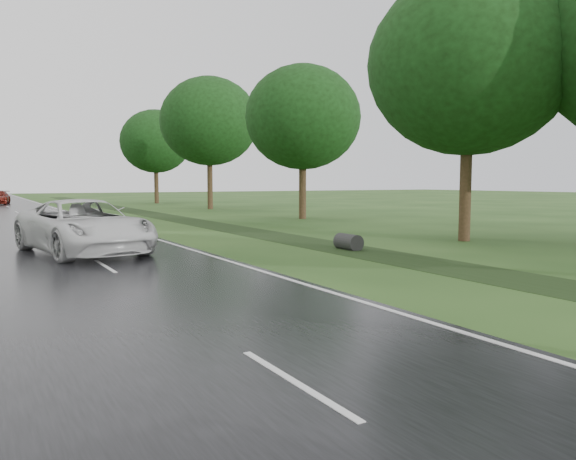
# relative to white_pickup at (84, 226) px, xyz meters

# --- Properties ---
(edge_stripe_east) EXTENTS (0.12, 180.00, 0.01)m
(edge_stripe_east) POSITION_rel_white_pickup_xyz_m (3.23, 31.87, -0.84)
(edge_stripe_east) COLOR silver
(edge_stripe_east) RESTS_ON road
(drainage_ditch) EXTENTS (2.20, 120.00, 0.56)m
(drainage_ditch) POSITION_rel_white_pickup_xyz_m (7.98, 5.58, -0.85)
(drainage_ditch) COLOR black
(drainage_ditch) RESTS_ON ground
(tree_east_b) EXTENTS (7.60, 7.60, 10.11)m
(tree_east_b) POSITION_rel_white_pickup_xyz_m (13.48, -3.13, 5.79)
(tree_east_b) COLOR #352716
(tree_east_b) RESTS_ON ground
(tree_east_c) EXTENTS (7.00, 7.00, 9.29)m
(tree_east_c) POSITION_rel_white_pickup_xyz_m (14.68, 10.87, 5.25)
(tree_east_c) COLOR #352716
(tree_east_c) RESTS_ON ground
(tree_east_d) EXTENTS (8.00, 8.00, 10.76)m
(tree_east_d) POSITION_rel_white_pickup_xyz_m (14.28, 24.87, 6.26)
(tree_east_d) COLOR #352716
(tree_east_d) RESTS_ON ground
(tree_east_f) EXTENTS (7.20, 7.20, 9.62)m
(tree_east_f) POSITION_rel_white_pickup_xyz_m (13.98, 38.87, 5.48)
(tree_east_f) COLOR #352716
(tree_east_f) RESTS_ON ground
(white_pickup) EXTENTS (3.82, 6.49, 1.69)m
(white_pickup) POSITION_rel_white_pickup_xyz_m (0.00, 0.00, 0.00)
(white_pickup) COLOR silver
(white_pickup) RESTS_ON road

